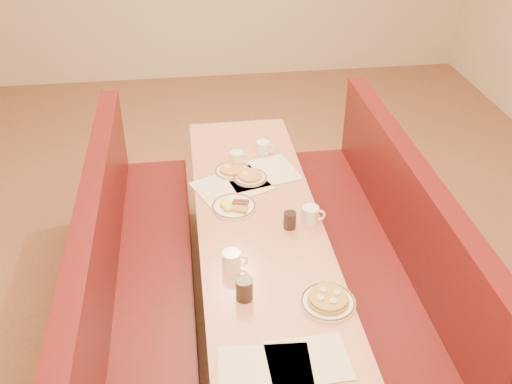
{
  "coord_description": "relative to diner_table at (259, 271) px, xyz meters",
  "views": [
    {
      "loc": [
        -0.36,
        -2.56,
        2.68
      ],
      "look_at": [
        0.0,
        0.15,
        0.85
      ],
      "focal_mm": 40.0,
      "sensor_mm": 36.0,
      "label": 1
    }
  ],
  "objects": [
    {
      "name": "placemat_near_left",
      "position": [
        -0.12,
        -1.04,
        0.38
      ],
      "size": [
        0.41,
        0.32,
        0.0
      ],
      "primitive_type": "cube",
      "rotation": [
        0.0,
        0.0,
        -0.06
      ],
      "color": "#F9E9C3",
      "rests_on": "diner_table"
    },
    {
      "name": "soda_tumbler_near",
      "position": [
        -0.16,
        -0.6,
        0.43
      ],
      "size": [
        0.08,
        0.08,
        0.12
      ],
      "color": "black",
      "rests_on": "diner_table"
    },
    {
      "name": "eggs_plate",
      "position": [
        -0.13,
        0.14,
        0.39
      ],
      "size": [
        0.26,
        0.26,
        0.05
      ],
      "rotation": [
        0.0,
        0.0,
        -0.4
      ],
      "color": "white",
      "rests_on": "diner_table"
    },
    {
      "name": "coffee_mug_d",
      "position": [
        -0.06,
        0.63,
        0.42
      ],
      "size": [
        0.12,
        0.09,
        0.09
      ],
      "rotation": [
        0.0,
        0.0,
        0.06
      ],
      "color": "white",
      "rests_on": "diner_table"
    },
    {
      "name": "placemat_far_right",
      "position": [
        0.08,
        0.5,
        0.38
      ],
      "size": [
        0.52,
        0.44,
        0.0
      ],
      "primitive_type": "cube",
      "rotation": [
        0.0,
        0.0,
        0.25
      ],
      "color": "#F9E9C3",
      "rests_on": "diner_table"
    },
    {
      "name": "coffee_mug_a",
      "position": [
        0.28,
        -0.05,
        0.43
      ],
      "size": [
        0.13,
        0.09,
        0.1
      ],
      "rotation": [
        0.0,
        0.0,
        -0.16
      ],
      "color": "white",
      "rests_on": "diner_table"
    },
    {
      "name": "extra_plate_mid",
      "position": [
        0.0,
        0.45,
        0.39
      ],
      "size": [
        0.22,
        0.22,
        0.04
      ],
      "rotation": [
        0.0,
        0.0,
        -0.27
      ],
      "color": "white",
      "rests_on": "diner_table"
    },
    {
      "name": "ground",
      "position": [
        0.0,
        0.0,
        -0.37
      ],
      "size": [
        8.0,
        8.0,
        0.0
      ],
      "primitive_type": "plane",
      "color": "#9E6647",
      "rests_on": "ground"
    },
    {
      "name": "booth_right",
      "position": [
        0.73,
        0.0,
        -0.01
      ],
      "size": [
        0.55,
        2.5,
        1.05
      ],
      "color": "#4C3326",
      "rests_on": "ground"
    },
    {
      "name": "room_envelope",
      "position": [
        0.0,
        0.0,
        1.56
      ],
      "size": [
        6.04,
        8.04,
        2.82
      ],
      "color": "beige",
      "rests_on": "ground"
    },
    {
      "name": "placemat_near_right",
      "position": [
        0.07,
        -1.0,
        0.38
      ],
      "size": [
        0.35,
        0.27,
        0.0
      ],
      "primitive_type": "cube",
      "rotation": [
        0.0,
        0.0,
        0.03
      ],
      "color": "#F9E9C3",
      "rests_on": "diner_table"
    },
    {
      "name": "extra_plate_far",
      "position": [
        -0.1,
        0.54,
        0.39
      ],
      "size": [
        0.23,
        0.23,
        0.05
      ],
      "rotation": [
        0.0,
        0.0,
        0.04
      ],
      "color": "white",
      "rests_on": "diner_table"
    },
    {
      "name": "pancake_plate",
      "position": [
        0.23,
        -0.69,
        0.4
      ],
      "size": [
        0.26,
        0.26,
        0.06
      ],
      "rotation": [
        0.0,
        0.0,
        -0.12
      ],
      "color": "white",
      "rests_on": "diner_table"
    },
    {
      "name": "booth_left",
      "position": [
        -0.73,
        0.0,
        -0.01
      ],
      "size": [
        0.55,
        2.5,
        1.05
      ],
      "color": "#4C3326",
      "rests_on": "ground"
    },
    {
      "name": "placemat_far_left",
      "position": [
        -0.12,
        0.38,
        0.38
      ],
      "size": [
        0.53,
        0.47,
        0.0
      ],
      "primitive_type": "cube",
      "rotation": [
        0.0,
        0.0,
        0.4
      ],
      "color": "#F9E9C3",
      "rests_on": "diner_table"
    },
    {
      "name": "coffee_mug_c",
      "position": [
        0.13,
        0.74,
        0.42
      ],
      "size": [
        0.12,
        0.09,
        0.09
      ],
      "rotation": [
        0.0,
        0.0,
        -0.13
      ],
      "color": "white",
      "rests_on": "diner_table"
    },
    {
      "name": "diner_table",
      "position": [
        0.0,
        0.0,
        0.0
      ],
      "size": [
        0.7,
        2.5,
        0.75
      ],
      "color": "black",
      "rests_on": "ground"
    },
    {
      "name": "coffee_mug_b",
      "position": [
        -0.19,
        -0.38,
        0.43
      ],
      "size": [
        0.13,
        0.09,
        0.1
      ],
      "rotation": [
        0.0,
        0.0,
        -0.13
      ],
      "color": "white",
      "rests_on": "diner_table"
    },
    {
      "name": "soda_tumbler_mid",
      "position": [
        0.16,
        -0.08,
        0.42
      ],
      "size": [
        0.07,
        0.07,
        0.1
      ],
      "color": "black",
      "rests_on": "diner_table"
    }
  ]
}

